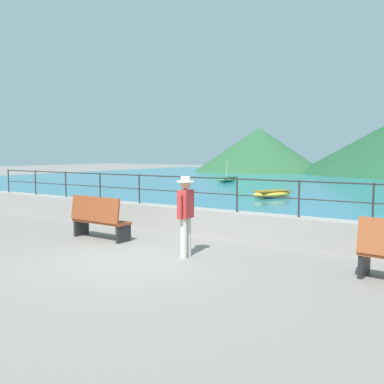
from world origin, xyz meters
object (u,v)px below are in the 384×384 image
at_px(bench_main, 99,218).
at_px(boat_2, 272,194).
at_px(person_walking, 186,212).
at_px(boat_3, 227,179).

xyz_separation_m(bench_main, boat_2, (-0.11, 11.72, -0.30)).
bearing_deg(bench_main, boat_2, 90.55).
xyz_separation_m(person_walking, boat_2, (-3.08, 12.05, -0.72)).
relative_size(bench_main, boat_2, 0.70).
distance_m(boat_2, boat_3, 11.61).
relative_size(bench_main, boat_3, 0.74).
relative_size(person_walking, boat_2, 0.71).
bearing_deg(boat_3, boat_2, -50.41).
distance_m(person_walking, boat_3, 23.48).
bearing_deg(bench_main, person_walking, -6.32).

